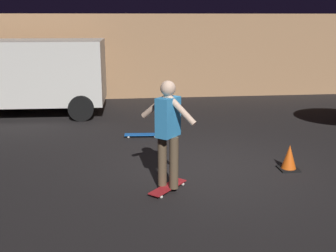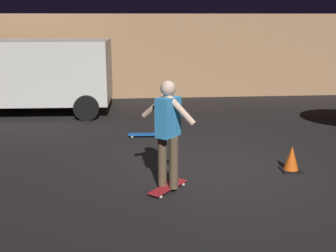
{
  "view_description": "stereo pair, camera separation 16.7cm",
  "coord_description": "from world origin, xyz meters",
  "px_view_note": "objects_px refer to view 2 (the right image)",
  "views": [
    {
      "loc": [
        -1.61,
        -7.06,
        2.66
      ],
      "look_at": [
        -0.91,
        -0.96,
        1.05
      ],
      "focal_mm": 45.0,
      "sensor_mm": 36.0,
      "label": 1
    },
    {
      "loc": [
        -1.45,
        -7.07,
        2.66
      ],
      "look_at": [
        -0.91,
        -0.96,
        1.05
      ],
      "focal_mm": 45.0,
      "sensor_mm": 36.0,
      "label": 2
    }
  ],
  "objects_px": {
    "parked_van": "(26,72)",
    "traffic_cone": "(291,159)",
    "skater": "(168,127)",
    "skateboard_ridden": "(168,187)",
    "skateboard_spare": "(146,135)"
  },
  "relations": [
    {
      "from": "parked_van",
      "to": "skater",
      "type": "xyz_separation_m",
      "value": [
        3.45,
        -5.84,
        -0.12
      ]
    },
    {
      "from": "skater",
      "to": "traffic_cone",
      "type": "relative_size",
      "value": 3.63
    },
    {
      "from": "skater",
      "to": "traffic_cone",
      "type": "xyz_separation_m",
      "value": [
        2.25,
        0.68,
        -0.83
      ]
    },
    {
      "from": "parked_van",
      "to": "traffic_cone",
      "type": "height_order",
      "value": "parked_van"
    },
    {
      "from": "skateboard_ridden",
      "to": "skateboard_spare",
      "type": "height_order",
      "value": "same"
    },
    {
      "from": "parked_van",
      "to": "traffic_cone",
      "type": "distance_m",
      "value": 7.75
    },
    {
      "from": "parked_van",
      "to": "skater",
      "type": "distance_m",
      "value": 6.79
    },
    {
      "from": "parked_van",
      "to": "skateboard_spare",
      "type": "relative_size",
      "value": 5.9
    },
    {
      "from": "parked_van",
      "to": "skateboard_spare",
      "type": "xyz_separation_m",
      "value": [
        3.21,
        -2.78,
        -1.11
      ]
    },
    {
      "from": "skateboard_ridden",
      "to": "traffic_cone",
      "type": "bearing_deg",
      "value": 16.81
    },
    {
      "from": "skater",
      "to": "traffic_cone",
      "type": "height_order",
      "value": "skater"
    },
    {
      "from": "parked_van",
      "to": "skater",
      "type": "relative_size",
      "value": 2.8
    },
    {
      "from": "traffic_cone",
      "to": "skater",
      "type": "bearing_deg",
      "value": -163.19
    },
    {
      "from": "skater",
      "to": "skateboard_spare",
      "type": "bearing_deg",
      "value": 94.5
    },
    {
      "from": "skateboard_ridden",
      "to": "traffic_cone",
      "type": "height_order",
      "value": "traffic_cone"
    }
  ]
}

